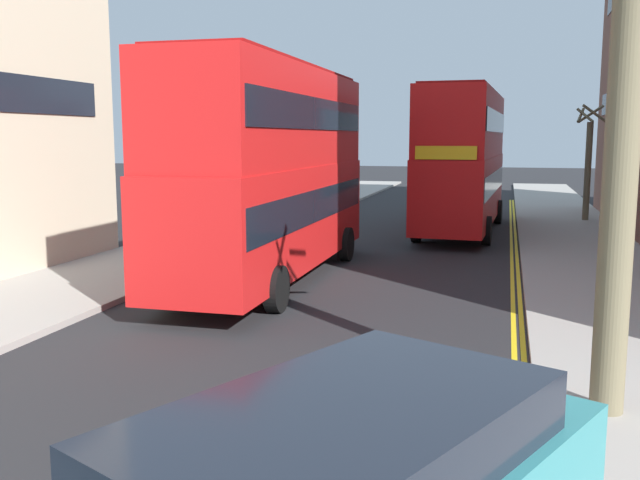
% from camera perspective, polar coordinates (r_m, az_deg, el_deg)
% --- Properties ---
extents(sidewalk_right, '(4.00, 80.00, 0.14)m').
position_cam_1_polar(sidewalk_right, '(18.66, 22.37, -3.79)').
color(sidewalk_right, '#9E9991').
rests_on(sidewalk_right, ground).
extents(sidewalk_left, '(4.00, 80.00, 0.14)m').
position_cam_1_polar(sidewalk_left, '(21.26, -14.93, -2.01)').
color(sidewalk_left, '#9E9991').
rests_on(sidewalk_left, ground).
extents(kerb_line_outer, '(0.10, 56.00, 0.01)m').
position_cam_1_polar(kerb_line_outer, '(16.55, 15.99, -5.20)').
color(kerb_line_outer, yellow).
rests_on(kerb_line_outer, ground).
extents(kerb_line_inner, '(0.10, 56.00, 0.01)m').
position_cam_1_polar(kerb_line_inner, '(16.55, 15.44, -5.18)').
color(kerb_line_inner, yellow).
rests_on(kerb_line_inner, ground).
extents(double_decker_bus_away, '(2.84, 10.82, 5.64)m').
position_cam_1_polar(double_decker_bus_away, '(18.55, -3.97, 5.98)').
color(double_decker_bus_away, red).
rests_on(double_decker_bus_away, ground).
extents(double_decker_bus_oncoming, '(3.15, 10.90, 5.64)m').
position_cam_1_polar(double_decker_bus_oncoming, '(28.68, 11.58, 6.67)').
color(double_decker_bus_oncoming, red).
rests_on(double_decker_bus_oncoming, ground).
extents(pedestrian_far, '(0.34, 0.22, 1.62)m').
position_cam_1_polar(pedestrian_far, '(20.86, 23.01, -0.04)').
color(pedestrian_far, '#2D2D38').
rests_on(pedestrian_far, sidewalk_right).
extents(street_tree_near, '(1.61, 1.58, 5.41)m').
position_cam_1_polar(street_tree_near, '(33.24, 21.06, 6.16)').
color(street_tree_near, '#6B6047').
rests_on(street_tree_near, sidewalk_right).
extents(street_tree_mid, '(1.51, 1.51, 6.74)m').
position_cam_1_polar(street_tree_mid, '(9.82, 23.24, 4.33)').
color(street_tree_mid, '#6B6047').
rests_on(street_tree_mid, sidewalk_right).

